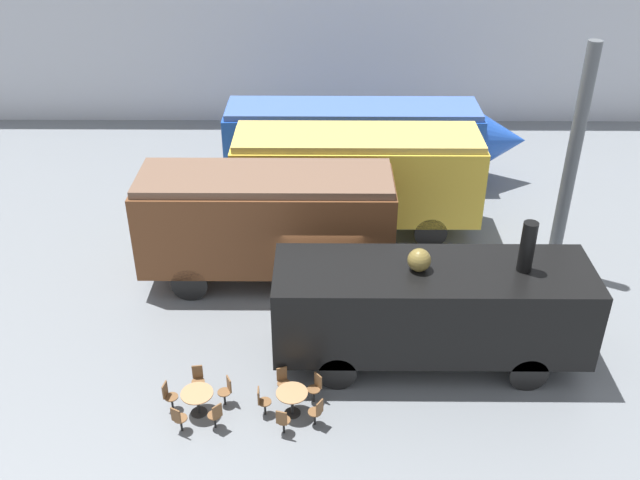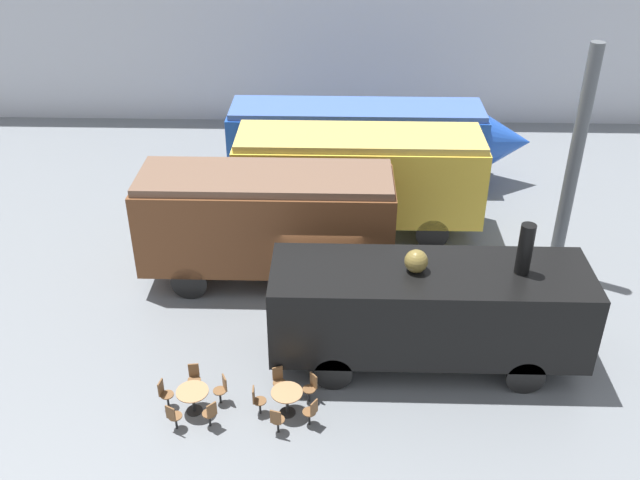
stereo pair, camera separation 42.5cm
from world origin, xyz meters
The scene contains 20 objects.
ground_plane centered at (0.00, 0.00, 0.00)m, with size 80.00×80.00×0.00m, color slate.
backdrop_wall centered at (0.00, 15.88, 4.50)m, with size 44.00×0.15×9.00m.
streamlined_locomotive centered at (2.04, 8.81, 1.97)m, with size 12.63×2.63×3.38m.
passenger_coach_vintage centered at (1.24, 4.52, 2.32)m, with size 8.97×2.77×3.92m.
passenger_coach_wooden centered at (-1.84, 1.16, 2.31)m, with size 8.25×2.79×3.90m.
steam_locomotive centered at (3.05, -3.06, 1.90)m, with size 8.73×2.70×4.57m.
cafe_table_near centered at (-0.77, -5.32, 0.58)m, with size 0.84×0.84×0.74m.
cafe_table_mid centered at (-3.26, -5.32, 0.55)m, with size 0.86×0.86×0.70m.
cafe_chair_0 centered at (-0.15, -4.82, 0.51)m, with size 0.41×0.40×0.87m.
cafe_chair_1 centered at (-1.05, -4.58, 0.51)m, with size 0.38×0.39×0.87m.
cafe_chair_2 centered at (-1.56, -5.36, 0.51)m, with size 0.36×0.36×0.87m.
cafe_chair_3 centered at (-0.98, -6.08, 0.51)m, with size 0.36×0.38×0.87m.
cafe_chair_4 centered at (-0.11, -5.75, 0.51)m, with size 0.40×0.40×0.87m.
cafe_chair_5 centered at (-3.63, -6.02, 0.51)m, with size 0.39×0.40×0.87m.
cafe_chair_6 centered at (-2.70, -5.89, 0.51)m, with size 0.40×0.40×0.87m.
cafe_chair_7 centered at (-2.53, -4.96, 0.51)m, with size 0.40×0.39×0.87m.
cafe_chair_8 centered at (-3.37, -4.52, 0.51)m, with size 0.36×0.37×0.87m.
cafe_chair_9 centered at (-4.05, -5.18, 0.51)m, with size 0.38×0.36×0.87m.
visitor_person centered at (0.31, -1.20, 0.85)m, with size 0.34×0.34×1.58m.
support_pillar centered at (8.00, 1.76, 4.00)m, with size 0.44×0.44×8.00m.
Camera 2 is at (0.49, -19.19, 13.66)m, focal length 40.00 mm.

